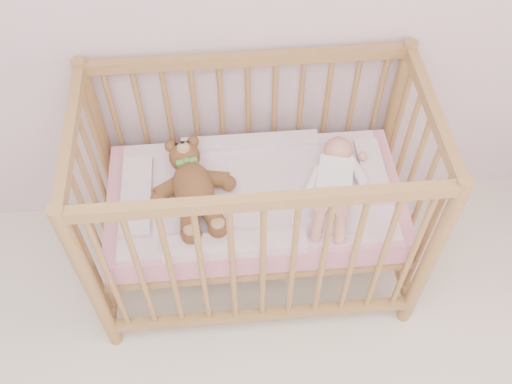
{
  "coord_description": "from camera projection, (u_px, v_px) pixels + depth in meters",
  "views": [
    {
      "loc": [
        0.17,
        0.17,
        2.42
      ],
      "look_at": [
        0.29,
        1.55,
        0.62
      ],
      "focal_mm": 40.0,
      "sensor_mm": 36.0,
      "label": 1
    }
  ],
  "objects": [
    {
      "name": "teddy_bear",
      "position": [
        193.0,
        186.0,
        2.25
      ],
      "size": [
        0.45,
        0.57,
        0.14
      ],
      "primitive_type": null,
      "rotation": [
        0.0,
        0.0,
        0.19
      ],
      "color": "brown",
      "rests_on": "blanket"
    },
    {
      "name": "blanket",
      "position": [
        255.0,
        191.0,
        2.34
      ],
      "size": [
        1.1,
        0.58,
        0.06
      ],
      "primitive_type": null,
      "color": "#D190AC",
      "rests_on": "mattress"
    },
    {
      "name": "baby",
      "position": [
        335.0,
        178.0,
        2.29
      ],
      "size": [
        0.38,
        0.58,
        0.13
      ],
      "primitive_type": null,
      "rotation": [
        0.0,
        0.0,
        -0.26
      ],
      "color": "white",
      "rests_on": "blanket"
    },
    {
      "name": "crib",
      "position": [
        255.0,
        200.0,
        2.39
      ],
      "size": [
        1.36,
        0.76,
        1.0
      ],
      "primitive_type": null,
      "color": "#9D7742",
      "rests_on": "floor"
    },
    {
      "name": "mattress",
      "position": [
        255.0,
        202.0,
        2.4
      ],
      "size": [
        1.22,
        0.62,
        0.13
      ],
      "primitive_type": "cube",
      "color": "pink",
      "rests_on": "crib"
    }
  ]
}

